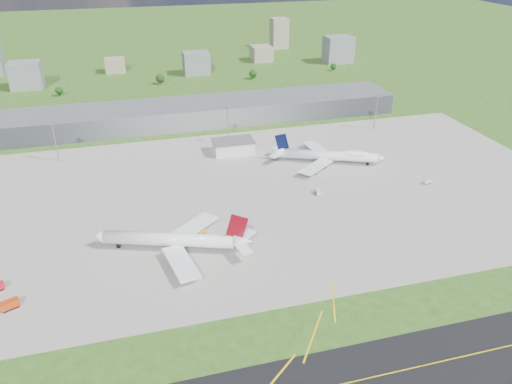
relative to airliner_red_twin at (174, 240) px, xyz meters
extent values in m
plane|color=#2E4D18|center=(41.26, 154.31, -5.36)|extent=(1400.00, 1400.00, 0.00)
cube|color=#9B9A8D|center=(51.26, 44.31, -5.32)|extent=(360.00, 190.00, 0.08)
cube|color=slate|center=(41.26, 169.31, 2.14)|extent=(300.00, 42.00, 15.00)
cube|color=silver|center=(51.26, 104.31, -1.36)|extent=(26.00, 16.00, 8.00)
cylinder|color=gray|center=(-58.74, 119.31, 7.14)|extent=(0.70, 0.70, 25.00)
cube|color=gray|center=(-58.74, 119.31, 19.94)|extent=(3.50, 2.00, 1.20)
cylinder|color=gray|center=(51.26, 119.31, 7.14)|extent=(0.70, 0.70, 25.00)
cube|color=gray|center=(51.26, 119.31, 19.94)|extent=(3.50, 2.00, 1.20)
cylinder|color=gray|center=(161.26, 119.31, 7.14)|extent=(0.70, 0.70, 25.00)
cube|color=gray|center=(161.26, 119.31, 19.94)|extent=(3.50, 2.00, 1.20)
cylinder|color=white|center=(-2.63, 0.94, 0.30)|extent=(58.37, 25.82, 6.18)
cone|color=white|center=(-33.21, 11.79, 0.30)|extent=(6.92, 7.55, 6.18)
cone|color=white|center=(29.40, -10.44, 1.13)|extent=(9.83, 8.58, 6.18)
cube|color=maroon|center=(-4.57, 1.62, -1.61)|extent=(47.02, 18.78, 1.34)
cube|color=white|center=(0.70, -15.84, -1.55)|extent=(13.98, 28.02, 0.93)
cube|color=white|center=(10.53, 11.85, -1.55)|extent=(26.40, 24.43, 0.93)
cube|color=maroon|center=(26.97, -9.58, 8.55)|extent=(9.84, 3.92, 12.45)
cylinder|color=#38383D|center=(-0.37, -11.35, -3.51)|extent=(6.44, 5.00, 3.30)
cylinder|color=#38383D|center=(6.87, 9.04, -3.51)|extent=(6.44, 5.00, 3.30)
cube|color=black|center=(1.64, -5.50, -4.07)|extent=(1.97, 1.72, 2.58)
cube|color=black|center=(4.74, 3.24, -4.07)|extent=(1.97, 1.72, 2.58)
cube|color=black|center=(-24.96, 8.86, -4.07)|extent=(1.97, 1.72, 2.58)
cylinder|color=white|center=(105.86, 71.38, -0.21)|extent=(55.74, 27.92, 5.81)
cone|color=white|center=(134.76, 59.19, -0.21)|extent=(6.57, 7.17, 5.81)
cone|color=white|center=(75.67, 84.13, 0.54)|extent=(9.16, 8.26, 5.81)
cube|color=navy|center=(107.59, 70.65, -2.01)|extent=(44.78, 20.70, 1.22)
ellipsoid|color=white|center=(119.77, 65.51, 1.53)|extent=(19.37, 12.57, 5.22)
cube|color=white|center=(103.65, 87.75, -1.90)|extent=(11.60, 26.97, 0.84)
cube|color=white|center=(92.59, 61.56, -1.90)|extent=(25.92, 22.48, 0.84)
cube|color=black|center=(77.82, 83.22, 7.37)|extent=(8.78, 4.06, 11.31)
cylinder|color=#38383D|center=(104.65, 81.04, -3.68)|extent=(5.91, 4.76, 3.00)
cylinder|color=#38383D|center=(103.31, 91.77, -3.68)|extent=(5.91, 4.76, 3.00)
cylinder|color=#38383D|center=(98.10, 65.51, -3.68)|extent=(5.91, 4.76, 3.00)
cylinder|color=#38383D|center=(89.48, 58.99, -3.68)|extent=(5.91, 4.76, 3.00)
cube|color=black|center=(102.32, 77.45, -4.19)|extent=(1.82, 1.62, 2.34)
cube|color=black|center=(99.05, 69.69, -4.19)|extent=(1.82, 1.62, 2.34)
cube|color=black|center=(127.43, 62.28, -4.19)|extent=(1.82, 1.62, 2.34)
cube|color=#BB350D|center=(-66.48, -23.24, -3.32)|extent=(7.52, 5.52, 3.22)
cube|color=black|center=(-66.48, -23.24, -4.93)|extent=(6.63, 5.24, 0.70)
cube|color=#E5A70D|center=(13.85, 10.23, -4.15)|extent=(4.38, 3.25, 1.56)
cube|color=black|center=(13.85, 10.23, -4.93)|extent=(3.85, 3.19, 0.70)
cube|color=silver|center=(83.26, 34.24, -3.74)|extent=(3.14, 5.71, 2.39)
cube|color=black|center=(83.26, 34.24, -4.93)|extent=(3.14, 4.92, 0.70)
cube|color=silver|center=(148.81, 29.43, -3.95)|extent=(4.79, 3.14, 1.96)
cube|color=black|center=(148.81, 29.43, -4.93)|extent=(4.18, 3.06, 0.70)
cube|color=slate|center=(-98.74, 304.31, 6.64)|extent=(28.00, 22.00, 24.00)
cube|color=gray|center=(-18.74, 344.31, 1.64)|extent=(20.00, 18.00, 14.00)
cube|color=slate|center=(61.26, 314.31, 5.64)|extent=(26.00, 20.00, 22.00)
cube|color=gray|center=(141.26, 354.31, 2.64)|extent=(22.00, 24.00, 16.00)
cube|color=slate|center=(221.26, 324.31, 8.64)|extent=(30.00, 22.00, 28.00)
cube|color=gray|center=(181.26, 414.31, 12.64)|extent=(20.00, 18.00, 36.00)
cylinder|color=#382314|center=(-68.74, 269.31, -3.86)|extent=(0.70, 0.70, 3.00)
sphere|color=black|center=(-68.74, 269.31, -0.49)|extent=(6.75, 6.75, 6.75)
cylinder|color=#382314|center=(21.26, 284.31, -3.56)|extent=(0.70, 0.70, 3.60)
sphere|color=black|center=(21.26, 284.31, 0.49)|extent=(8.10, 8.10, 8.10)
cylinder|color=#382314|center=(111.26, 279.31, -3.66)|extent=(0.70, 0.70, 3.40)
sphere|color=black|center=(111.26, 279.31, 0.16)|extent=(7.65, 7.65, 7.65)
cylinder|color=#382314|center=(201.26, 289.31, -3.96)|extent=(0.70, 0.70, 2.80)
sphere|color=black|center=(201.26, 289.31, -0.81)|extent=(6.30, 6.30, 6.30)
camera|label=1|loc=(-14.39, -192.80, 123.84)|focal=35.00mm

